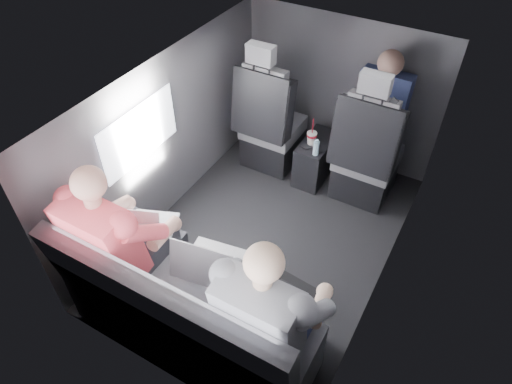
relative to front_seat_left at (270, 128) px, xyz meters
The scene contains 20 objects.
floor 1.03m from the front_seat_left, 61.81° to the right, with size 2.60×2.60×0.00m, color black.
ceiling 1.34m from the front_seat_left, 61.81° to the right, with size 2.60×2.60×0.00m, color #B2B2AD.
panel_left 0.99m from the front_seat_left, 118.19° to the right, with size 0.02×2.60×1.35m, color #56565B.
panel_right 1.61m from the front_seat_left, 31.88° to the right, with size 0.02×2.60×1.35m, color #56565B.
panel_front 0.70m from the front_seat_left, 45.65° to the left, with size 1.80×0.02×1.35m, color #56565B.
panel_back 2.20m from the front_seat_left, 78.12° to the right, with size 1.80×0.02×1.35m, color #56565B.
side_window 1.32m from the front_seat_left, 110.67° to the right, with size 0.02×0.75×0.42m, color white.
seatbelt 1.00m from the front_seat_left, 10.68° to the right, with size 0.05×0.01×0.65m, color black.
front_seat_left is the anchor object (origin of this frame).
front_seat_right 0.90m from the front_seat_left, ahead, with size 0.52×0.58×1.26m.
center_console 0.49m from the front_seat_left, ahead, with size 0.24×0.48×0.41m.
rear_bench 1.96m from the front_seat_left, 76.69° to the right, with size 1.60×0.57×0.92m.
soda_cup 0.43m from the front_seat_left, ahead, with size 0.09×0.09×0.26m.
water_bottle 0.53m from the front_seat_left, 15.45° to the right, with size 0.05×0.05×0.15m.
laptop_white 1.63m from the front_seat_left, 90.98° to the right, with size 0.36×0.38×0.23m.
laptop_silver 1.77m from the front_seat_left, 73.13° to the right, with size 0.42×0.40×0.27m.
laptop_black 1.96m from the front_seat_left, 58.31° to the right, with size 0.32×0.30×0.22m.
passenger_rear_left 1.83m from the front_seat_left, 91.88° to the right, with size 0.54×0.66×1.29m.
passenger_rear_right 2.07m from the front_seat_left, 61.52° to the right, with size 0.54×0.65×1.28m.
passenger_front_right 0.98m from the front_seat_left, 16.34° to the left, with size 0.40×0.40×0.81m.
Camera 1 is at (1.12, -2.18, 2.76)m, focal length 32.00 mm.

